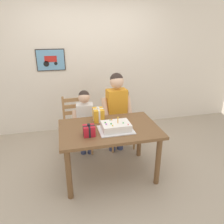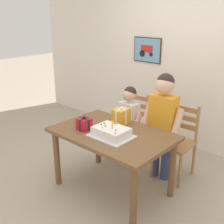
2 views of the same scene
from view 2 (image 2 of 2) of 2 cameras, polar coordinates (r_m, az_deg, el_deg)
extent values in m
plane|color=tan|center=(3.46, 0.09, -15.32)|extent=(20.00, 20.00, 0.00)
cube|color=silver|center=(4.29, 15.41, 9.83)|extent=(6.40, 0.08, 2.60)
cube|color=#332823|center=(4.59, 7.14, 12.34)|extent=(0.51, 0.02, 0.39)
cube|color=#669EC6|center=(4.58, 7.07, 12.33)|extent=(0.48, 0.01, 0.36)
cube|color=red|center=(4.58, 7.04, 12.57)|extent=(0.22, 0.01, 0.11)
cylinder|color=black|center=(4.63, 6.13, 11.66)|extent=(0.10, 0.01, 0.10)
cylinder|color=black|center=(4.54, 7.88, 11.42)|extent=(0.06, 0.01, 0.06)
cube|color=brown|center=(3.10, 0.10, -4.42)|extent=(1.31, 0.85, 0.04)
cylinder|color=brown|center=(3.44, -11.08, -9.10)|extent=(0.07, 0.07, 0.70)
cylinder|color=brown|center=(2.74, 4.40, -16.99)|extent=(0.07, 0.07, 0.70)
cylinder|color=brown|center=(3.84, -2.86, -5.53)|extent=(0.07, 0.07, 0.70)
cylinder|color=brown|center=(3.23, 12.08, -11.19)|extent=(0.07, 0.07, 0.70)
cube|color=silver|center=(2.99, -0.13, -4.86)|extent=(0.44, 0.34, 0.01)
cube|color=white|center=(2.97, -0.13, -3.97)|extent=(0.36, 0.26, 0.09)
cylinder|color=orange|center=(2.91, 0.04, -2.72)|extent=(0.01, 0.01, 0.07)
sphere|color=yellow|center=(2.89, 0.04, -1.90)|extent=(0.02, 0.02, 0.02)
sphere|color=orange|center=(3.04, 0.70, -2.35)|extent=(0.02, 0.02, 0.02)
sphere|color=green|center=(2.97, -1.30, -2.85)|extent=(0.02, 0.02, 0.02)
sphere|color=green|center=(3.05, -1.55, -2.25)|extent=(0.02, 0.02, 0.02)
sphere|color=yellow|center=(2.93, -2.00, -3.17)|extent=(0.02, 0.02, 0.02)
sphere|color=red|center=(2.80, 0.73, -4.29)|extent=(0.01, 0.01, 0.01)
sphere|color=green|center=(2.87, 0.78, -3.68)|extent=(0.02, 0.02, 0.02)
sphere|color=green|center=(3.05, 0.38, -2.27)|extent=(0.01, 0.01, 0.01)
sphere|color=purple|center=(3.02, -2.15, -2.51)|extent=(0.02, 0.02, 0.02)
cube|color=red|center=(3.15, -5.62, -2.44)|extent=(0.14, 0.13, 0.13)
cube|color=black|center=(3.15, -5.62, -2.44)|extent=(0.15, 0.02, 0.13)
cube|color=black|center=(3.15, -5.62, -2.44)|extent=(0.02, 0.14, 0.13)
sphere|color=black|center=(3.13, -5.67, -1.10)|extent=(0.04, 0.04, 0.04)
cube|color=gold|center=(3.30, 1.85, -0.88)|extent=(0.14, 0.18, 0.18)
cube|color=white|center=(3.30, 1.85, -0.88)|extent=(0.15, 0.02, 0.18)
cube|color=white|center=(3.30, 1.85, -0.88)|extent=(0.02, 0.19, 0.18)
sphere|color=white|center=(3.27, 1.87, 0.81)|extent=(0.04, 0.04, 0.04)
cube|color=#A87A4C|center=(3.94, 3.21, -3.25)|extent=(0.44, 0.44, 0.04)
cylinder|color=#A87A4C|center=(3.80, 3.83, -8.09)|extent=(0.04, 0.04, 0.43)
cylinder|color=#A87A4C|center=(4.00, -0.67, -6.53)|extent=(0.04, 0.04, 0.43)
cylinder|color=#A87A4C|center=(4.09, 6.88, -6.10)|extent=(0.04, 0.04, 0.43)
cylinder|color=#A87A4C|center=(4.28, 2.54, -4.76)|extent=(0.04, 0.04, 0.43)
cylinder|color=#A87A4C|center=(3.90, 7.17, 0.26)|extent=(0.04, 0.04, 0.45)
cylinder|color=#A87A4C|center=(4.10, 2.64, 1.36)|extent=(0.04, 0.04, 0.45)
cube|color=#A87A4C|center=(4.02, 4.82, -0.09)|extent=(0.36, 0.05, 0.06)
cube|color=#A87A4C|center=(3.98, 4.87, 1.43)|extent=(0.36, 0.05, 0.06)
cube|color=#A87A4C|center=(3.95, 4.92, 2.98)|extent=(0.36, 0.05, 0.06)
cube|color=#A87A4C|center=(3.57, 12.47, -6.24)|extent=(0.44, 0.44, 0.04)
cylinder|color=#A87A4C|center=(3.46, 13.52, -11.67)|extent=(0.04, 0.04, 0.43)
cylinder|color=#A87A4C|center=(3.61, 8.07, -9.85)|extent=(0.04, 0.04, 0.43)
cylinder|color=#A87A4C|center=(3.76, 16.16, -9.19)|extent=(0.04, 0.04, 0.43)
cylinder|color=#A87A4C|center=(3.90, 11.05, -7.64)|extent=(0.04, 0.04, 0.43)
cylinder|color=#A87A4C|center=(3.56, 16.88, -2.39)|extent=(0.04, 0.04, 0.45)
cylinder|color=#A87A4C|center=(3.71, 11.53, -1.04)|extent=(0.04, 0.04, 0.45)
cube|color=#A87A4C|center=(3.66, 14.06, -2.69)|extent=(0.36, 0.04, 0.06)
cube|color=#A87A4C|center=(3.62, 14.21, -1.04)|extent=(0.36, 0.04, 0.06)
cube|color=#A87A4C|center=(3.58, 14.36, 0.65)|extent=(0.36, 0.04, 0.06)
cylinder|color=#38426B|center=(3.58, 10.72, -9.61)|extent=(0.11, 0.11, 0.50)
cylinder|color=#38426B|center=(3.64, 8.75, -9.01)|extent=(0.11, 0.11, 0.50)
cube|color=orange|center=(3.39, 10.24, -1.34)|extent=(0.32, 0.21, 0.57)
cylinder|color=#E0B293|center=(3.28, 12.95, -2.57)|extent=(0.10, 0.24, 0.38)
cylinder|color=#E0B293|center=(3.45, 7.04, -1.11)|extent=(0.10, 0.24, 0.38)
sphere|color=#E0B293|center=(3.26, 10.68, 5.46)|extent=(0.21, 0.21, 0.21)
sphere|color=#2D231E|center=(3.26, 10.79, 5.95)|extent=(0.20, 0.20, 0.20)
cylinder|color=#38426B|center=(3.85, 3.92, -7.87)|extent=(0.09, 0.09, 0.41)
cylinder|color=#38426B|center=(3.92, 2.72, -7.30)|extent=(0.09, 0.09, 0.41)
cube|color=white|center=(3.71, 3.45, -1.55)|extent=(0.27, 0.18, 0.47)
cylinder|color=#E0B293|center=(3.59, 4.90, -2.60)|extent=(0.09, 0.20, 0.31)
cylinder|color=#E0B293|center=(3.80, 1.40, -1.23)|extent=(0.09, 0.20, 0.31)
sphere|color=#E0B293|center=(3.60, 3.56, 3.52)|extent=(0.18, 0.18, 0.18)
sphere|color=#2D231E|center=(3.60, 3.68, 3.88)|extent=(0.17, 0.17, 0.17)
camera|label=1|loc=(2.48, -58.91, 10.74)|focal=34.60mm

